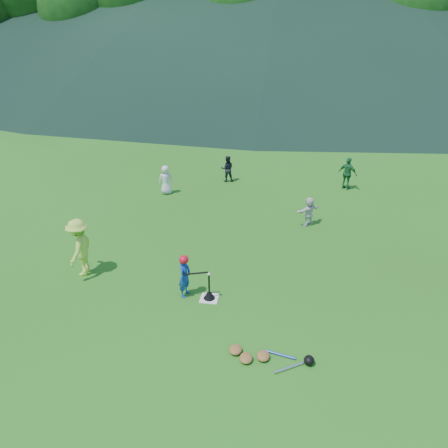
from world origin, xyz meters
name	(u,v)px	position (x,y,z in m)	size (l,w,h in m)	color
ground	(209,299)	(0.00, 0.00, 0.00)	(120.00, 120.00, 0.00)	#255C15
home_plate	(209,298)	(0.00, 0.00, 0.01)	(0.45, 0.45, 0.02)	silver
baseball	(209,274)	(0.00, 0.00, 0.74)	(0.08, 0.08, 0.08)	white
batter_child	(185,276)	(-0.64, 0.07, 0.57)	(0.41, 0.27, 1.13)	#163F99
adult_coach	(80,247)	(-3.67, 0.65, 0.82)	(1.06, 0.61, 1.64)	#AFE042
fielder_a	(166,180)	(-2.95, 6.69, 0.58)	(0.56, 0.37, 1.15)	silver
fielder_b	(227,169)	(-0.76, 8.44, 0.56)	(0.54, 0.42, 1.11)	black
fielder_c	(348,174)	(4.17, 8.28, 0.66)	(0.77, 0.32, 1.31)	#1E6430
fielder_d	(309,211)	(2.56, 4.68, 0.50)	(0.93, 0.30, 1.00)	silver
batting_tee	(209,294)	(0.00, 0.00, 0.13)	(0.30, 0.30, 0.68)	black
batter_gear	(185,261)	(-0.61, 0.07, 1.03)	(0.73, 0.26, 0.50)	red
equipment_pile	(263,356)	(1.50, -1.92, 0.07)	(1.80, 0.70, 0.19)	olive
outfield_fence	(271,90)	(0.00, 28.00, 0.70)	(70.07, 0.08, 1.33)	gray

